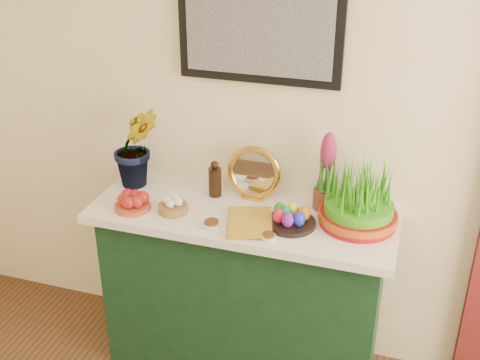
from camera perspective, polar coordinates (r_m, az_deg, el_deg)
name	(u,v)px	position (r m, az deg, el deg)	size (l,w,h in m)	color
sideboard	(243,293)	(3.01, 0.30, -10.64)	(1.30, 0.45, 0.85)	#14391E
tablecloth	(243,214)	(2.76, 0.32, -3.27)	(1.40, 0.55, 0.04)	silver
hyacinth_green	(135,134)	(2.92, -9.91, 4.31)	(0.27, 0.23, 0.54)	#2B6F21
apple_bowl	(132,202)	(2.79, -10.18, -2.09)	(0.18, 0.18, 0.08)	#AF4B29
garlic_basket	(173,206)	(2.74, -6.38, -2.44)	(0.15, 0.15, 0.08)	olive
vinegar_cruet	(215,180)	(2.85, -2.39, -0.04)	(0.06, 0.06, 0.18)	black
mirror	(254,173)	(2.81, 1.35, 0.64)	(0.26, 0.07, 0.26)	gold
book	(228,221)	(2.63, -1.16, -3.95)	(0.17, 0.25, 0.03)	gold
spice_dish_left	(212,224)	(2.62, -2.71, -4.20)	(0.08, 0.08, 0.03)	silver
spice_dish_right	(269,237)	(2.54, 2.72, -5.38)	(0.06, 0.06, 0.03)	silver
egg_plate	(290,218)	(2.63, 4.76, -3.62)	(0.24, 0.24, 0.09)	black
hyacinth_pink	(327,175)	(2.72, 8.25, 0.47)	(0.11, 0.11, 0.37)	brown
wheatgrass_sabzeh	(360,199)	(2.64, 11.27, -1.79)	(0.34, 0.34, 0.28)	#9C0D12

